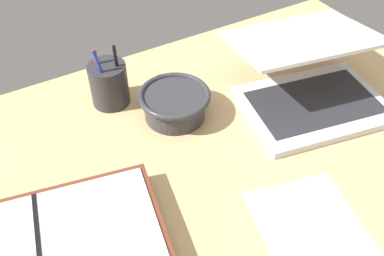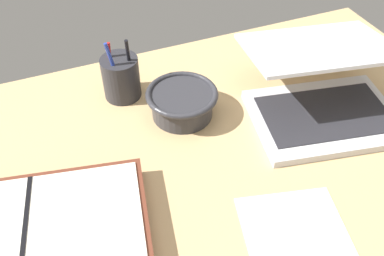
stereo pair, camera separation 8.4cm
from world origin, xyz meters
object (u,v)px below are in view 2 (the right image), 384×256
(laptop, at_px, (323,92))
(pen_cup, at_px, (121,77))
(bowl, at_px, (182,102))
(planner, at_px, (28,240))

(laptop, distance_m, pen_cup, 0.46)
(laptop, distance_m, bowl, 0.31)
(bowl, relative_size, planner, 0.36)
(bowl, relative_size, pen_cup, 1.02)
(laptop, height_order, planner, laptop)
(pen_cup, relative_size, planner, 0.35)
(bowl, height_order, pen_cup, pen_cup)
(bowl, bearing_deg, planner, -148.57)
(pen_cup, height_order, planner, pen_cup)
(bowl, xyz_separation_m, planner, (-0.36, -0.22, -0.01))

